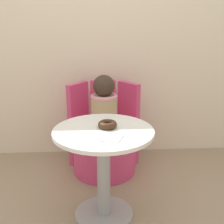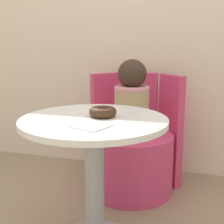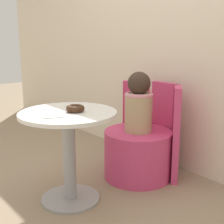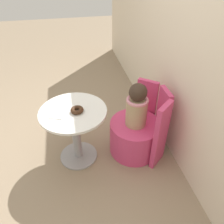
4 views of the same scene
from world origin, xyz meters
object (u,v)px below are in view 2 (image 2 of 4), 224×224
(donut, at_px, (103,112))
(tub_chair, at_px, (131,162))
(round_table, at_px, (94,159))
(child_figure, at_px, (132,100))

(donut, bearing_deg, tub_chair, 90.33)
(round_table, distance_m, donut, 0.21)
(child_figure, relative_size, donut, 3.85)
(round_table, distance_m, tub_chair, 0.67)
(tub_chair, bearing_deg, child_figure, 0.00)
(round_table, height_order, tub_chair, round_table)
(child_figure, distance_m, donut, 0.58)
(round_table, bearing_deg, child_figure, 87.70)
(child_figure, bearing_deg, round_table, -92.30)
(child_figure, bearing_deg, tub_chair, 0.00)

